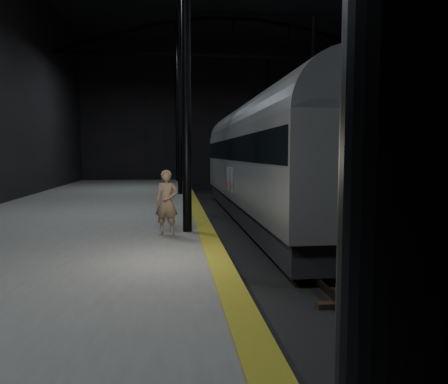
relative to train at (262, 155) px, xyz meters
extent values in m
plane|color=black|center=(0.00, -3.73, -3.18)|extent=(44.00, 44.00, 0.00)
cube|color=#575754|center=(-7.50, -3.73, -2.68)|extent=(9.00, 43.80, 1.00)
cube|color=olive|center=(-3.25, -3.73, -2.18)|extent=(0.50, 43.80, 0.01)
cube|color=#3F3328|center=(-0.72, -3.73, -3.01)|extent=(0.08, 43.00, 0.14)
cube|color=#3F3328|center=(0.72, -3.73, -3.01)|extent=(0.08, 43.00, 0.14)
cube|color=black|center=(0.00, -3.73, -3.12)|extent=(2.40, 42.00, 0.12)
cylinder|color=black|center=(-3.80, -7.73, 2.82)|extent=(0.26, 0.26, 10.00)
cylinder|color=black|center=(3.80, -7.73, 2.82)|extent=(0.26, 0.26, 10.00)
cylinder|color=black|center=(-3.80, 4.27, 2.82)|extent=(0.26, 0.26, 10.00)
cylinder|color=black|center=(3.80, 4.27, 2.82)|extent=(0.26, 0.26, 10.00)
cylinder|color=black|center=(-3.80, 16.27, 2.82)|extent=(0.26, 0.26, 10.00)
cylinder|color=black|center=(3.80, 16.27, 2.82)|extent=(0.26, 0.26, 10.00)
cube|color=black|center=(0.00, 10.27, 6.82)|extent=(23.60, 0.15, 0.18)
cube|color=#ACAEB4|center=(0.00, 0.00, -0.46)|extent=(3.09, 21.34, 3.20)
cube|color=black|center=(0.00, 0.00, -2.47)|extent=(2.83, 20.92, 0.91)
cube|color=black|center=(0.00, 0.00, 0.29)|extent=(3.16, 21.02, 0.96)
cylinder|color=slate|center=(0.00, 0.00, 1.14)|extent=(3.03, 21.13, 3.03)
cube|color=black|center=(0.00, -7.47, -2.86)|extent=(1.92, 2.35, 0.37)
cube|color=black|center=(0.00, 7.47, -2.86)|extent=(1.92, 2.35, 0.37)
cube|color=silver|center=(-1.58, -1.07, -1.10)|extent=(0.04, 0.80, 1.12)
cube|color=silver|center=(-1.58, 0.21, -1.10)|extent=(0.04, 0.80, 1.12)
cylinder|color=#A91614|center=(-1.60, -0.88, -1.37)|extent=(0.03, 0.28, 0.28)
cylinder|color=#A91614|center=(-1.60, 0.41, -1.37)|extent=(0.03, 0.28, 0.28)
imported|color=#92745A|center=(-4.39, -8.21, -1.27)|extent=(0.77, 0.62, 1.83)
camera|label=1|loc=(-4.21, -20.42, 0.09)|focal=35.00mm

